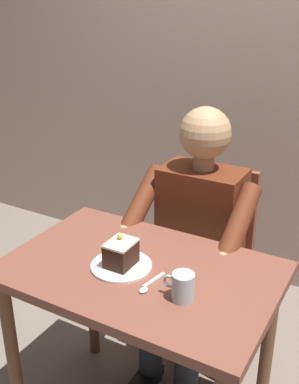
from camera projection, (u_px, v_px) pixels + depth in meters
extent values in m
cube|color=tan|center=(272.00, 24.00, 2.44)|extent=(6.40, 0.12, 3.00)
cube|color=brown|center=(140.00, 272.00, 1.64)|extent=(0.96, 0.63, 0.04)
cylinder|color=brown|center=(13.00, 356.00, 1.78)|extent=(0.05, 0.05, 0.74)
cylinder|color=brown|center=(267.00, 351.00, 1.80)|extent=(0.05, 0.05, 0.74)
cylinder|color=brown|center=(92.00, 289.00, 2.18)|extent=(0.05, 0.05, 0.74)
cube|color=brown|center=(200.00, 271.00, 2.21)|extent=(0.42, 0.42, 0.04)
cube|color=brown|center=(218.00, 209.00, 2.27)|extent=(0.38, 0.04, 0.45)
cylinder|color=brown|center=(219.00, 342.00, 2.07)|extent=(0.04, 0.04, 0.43)
cylinder|color=brown|center=(149.00, 316.00, 2.23)|extent=(0.04, 0.04, 0.43)
cylinder|color=brown|center=(245.00, 299.00, 2.36)|extent=(0.04, 0.04, 0.43)
cylinder|color=brown|center=(181.00, 280.00, 2.52)|extent=(0.04, 0.04, 0.43)
cube|color=#5D2714|center=(201.00, 221.00, 2.09)|extent=(0.36, 0.22, 0.50)
sphere|color=tan|center=(205.00, 133.00, 1.93)|extent=(0.22, 0.22, 0.22)
cylinder|color=tan|center=(204.00, 162.00, 1.98)|extent=(0.09, 0.09, 0.06)
cylinder|color=#5D2714|center=(239.00, 223.00, 1.83)|extent=(0.08, 0.33, 0.26)
sphere|color=tan|center=(222.00, 263.00, 1.74)|extent=(0.09, 0.09, 0.09)
cylinder|color=#5D2714|center=(143.00, 200.00, 2.03)|extent=(0.08, 0.33, 0.26)
sphere|color=tan|center=(124.00, 236.00, 1.94)|extent=(0.09, 0.09, 0.09)
cylinder|color=#2D303A|center=(206.00, 291.00, 2.06)|extent=(0.13, 0.38, 0.14)
cylinder|color=#2D303A|center=(170.00, 280.00, 2.14)|extent=(0.13, 0.38, 0.14)
cylinder|color=#2D303A|center=(187.00, 356.00, 2.00)|extent=(0.11, 0.11, 0.41)
cylinder|color=#2D303A|center=(151.00, 342.00, 2.08)|extent=(0.11, 0.11, 0.41)
cube|color=black|center=(144.00, 381.00, 2.11)|extent=(0.09, 0.22, 0.05)
cylinder|color=white|center=(121.00, 266.00, 1.64)|extent=(0.22, 0.22, 0.01)
cube|color=black|center=(121.00, 254.00, 1.62)|extent=(0.09, 0.11, 0.08)
cube|color=beige|center=(121.00, 243.00, 1.60)|extent=(0.09, 0.11, 0.01)
sphere|color=gold|center=(120.00, 237.00, 1.62)|extent=(0.02, 0.02, 0.02)
cylinder|color=#AFC3CE|center=(183.00, 287.00, 1.45)|extent=(0.07, 0.07, 0.09)
torus|color=#AFC3CE|center=(169.00, 281.00, 1.47)|extent=(0.05, 0.01, 0.05)
cylinder|color=black|center=(183.00, 276.00, 1.43)|extent=(0.06, 0.06, 0.01)
cube|color=silver|center=(154.00, 280.00, 1.56)|extent=(0.03, 0.11, 0.01)
ellipsoid|color=silver|center=(143.00, 290.00, 1.50)|extent=(0.03, 0.04, 0.01)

